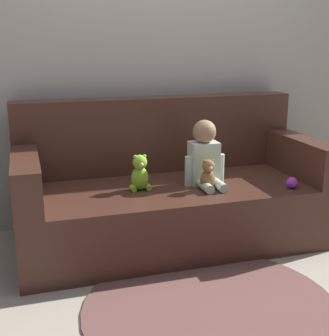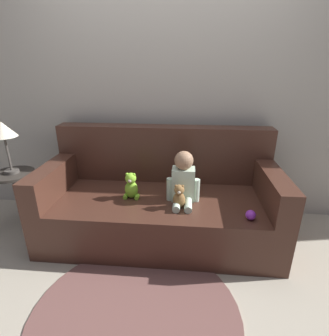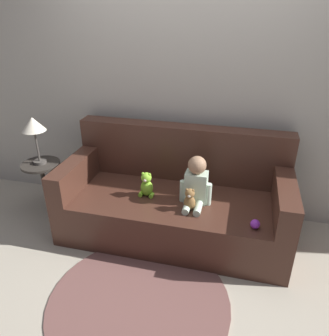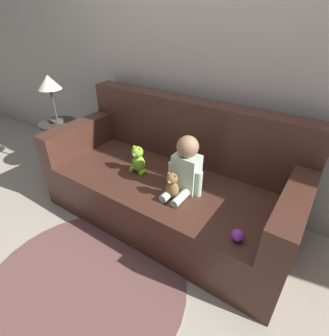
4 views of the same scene
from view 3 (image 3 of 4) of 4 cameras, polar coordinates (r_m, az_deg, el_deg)
name	(u,v)px [view 3 (image 3 of 4)]	position (r m, az deg, el deg)	size (l,w,h in m)	color
ground_plane	(173,232)	(3.19, 1.56, -11.10)	(12.00, 12.00, 0.00)	#B7AD99
wall_back	(188,83)	(3.12, 4.12, 14.49)	(8.00, 0.05, 2.60)	#ADA89E
couch	(175,200)	(3.06, 1.92, -5.57)	(2.02, 0.90, 0.95)	#47281E
person_baby	(196,183)	(2.78, 5.50, -2.68)	(0.28, 0.32, 0.43)	silver
teddy_bear_brown	(190,199)	(2.72, 4.41, -5.49)	(0.10, 0.09, 0.20)	olive
plush_toy_side	(147,185)	(2.90, -3.14, -2.97)	(0.14, 0.11, 0.23)	#8CD133
toy_ball	(255,224)	(2.63, 15.52, -9.40)	(0.07, 0.07, 0.07)	purple
floor_rug	(139,301)	(2.60, -4.48, -22.07)	(1.33, 1.33, 0.01)	brown
side_table	(37,144)	(3.31, -21.34, 3.91)	(0.37, 0.37, 1.04)	#332D28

